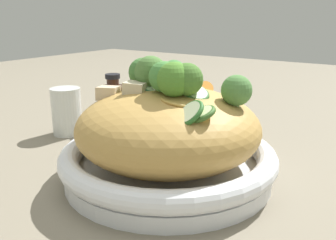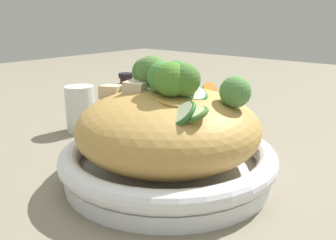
% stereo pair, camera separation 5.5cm
% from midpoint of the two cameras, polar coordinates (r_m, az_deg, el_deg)
% --- Properties ---
extents(ground_plane, '(3.00, 3.00, 0.00)m').
position_cam_midpoint_polar(ground_plane, '(0.58, 2.73, -8.89)').
color(ground_plane, '#786F5D').
extents(serving_bowl, '(0.33, 0.33, 0.05)m').
position_cam_midpoint_polar(serving_bowl, '(0.57, 2.77, -6.41)').
color(serving_bowl, white).
rests_on(serving_bowl, ground_plane).
extents(noodle_heap, '(0.28, 0.28, 0.13)m').
position_cam_midpoint_polar(noodle_heap, '(0.55, 2.85, -1.20)').
color(noodle_heap, '#B98F48').
rests_on(noodle_heap, serving_bowl).
extents(broccoli_florets, '(0.12, 0.20, 0.07)m').
position_cam_midpoint_polar(broccoli_florets, '(0.53, 3.66, 6.41)').
color(broccoli_florets, '#A0BF74').
rests_on(broccoli_florets, serving_bowl).
extents(carrot_coins, '(0.10, 0.12, 0.03)m').
position_cam_midpoint_polar(carrot_coins, '(0.60, 3.52, 5.15)').
color(carrot_coins, orange).
rests_on(carrot_coins, serving_bowl).
extents(zucchini_slices, '(0.11, 0.15, 0.04)m').
position_cam_midpoint_polar(zucchini_slices, '(0.49, 5.50, 2.54)').
color(zucchini_slices, beige).
rests_on(zucchini_slices, serving_bowl).
extents(chicken_chunks, '(0.04, 0.10, 0.03)m').
position_cam_midpoint_polar(chicken_chunks, '(0.56, -4.27, 4.57)').
color(chicken_chunks, beige).
rests_on(chicken_chunks, serving_bowl).
extents(soy_sauce_bottle, '(0.06, 0.06, 0.12)m').
position_cam_midpoint_polar(soy_sauce_bottle, '(0.82, -4.44, 2.35)').
color(soy_sauce_bottle, '#381E14').
rests_on(soy_sauce_bottle, ground_plane).
extents(drinking_glass, '(0.06, 0.06, 0.10)m').
position_cam_midpoint_polar(drinking_glass, '(0.81, -11.44, 1.68)').
color(drinking_glass, silver).
rests_on(drinking_glass, ground_plane).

